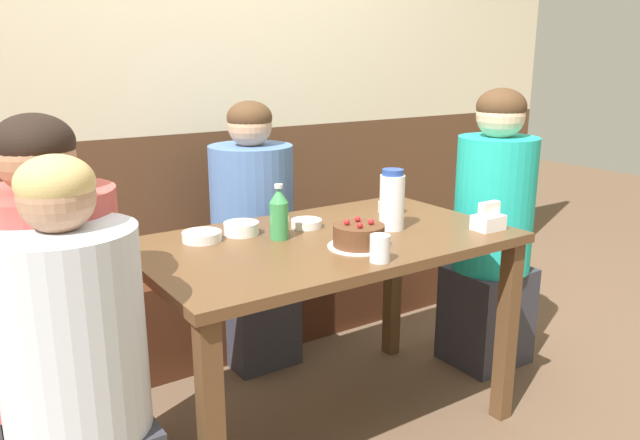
{
  "coord_description": "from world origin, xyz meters",
  "views": [
    {
      "loc": [
        -1.2,
        -1.74,
        1.37
      ],
      "look_at": [
        0.01,
        0.05,
        0.8
      ],
      "focal_mm": 35.0,
      "sensor_mm": 36.0,
      "label": 1
    }
  ],
  "objects_px": {
    "soju_bottle": "(279,213)",
    "glass_water_tall": "(380,248)",
    "water_pitcher": "(392,200)",
    "person_grey_tee": "(57,338)",
    "birthday_cake": "(359,236)",
    "bowl_side_dish": "(391,207)",
    "person_pale_blue_shirt": "(78,389)",
    "bowl_rice_small": "(241,228)",
    "bowl_sauce_shallow": "(202,236)",
    "person_dark_striped": "(253,238)",
    "bowl_soup_white": "(306,223)",
    "bench_seat": "(228,303)",
    "person_teal_shirt": "(492,234)",
    "napkin_holder": "(488,220)"
  },
  "relations": [
    {
      "from": "soju_bottle",
      "to": "glass_water_tall",
      "type": "distance_m",
      "value": 0.41
    },
    {
      "from": "water_pitcher",
      "to": "person_grey_tee",
      "type": "relative_size",
      "value": 0.18
    },
    {
      "from": "person_grey_tee",
      "to": "soju_bottle",
      "type": "bearing_deg",
      "value": 6.61
    },
    {
      "from": "birthday_cake",
      "to": "bowl_side_dish",
      "type": "xyz_separation_m",
      "value": [
        0.4,
        0.31,
        -0.02
      ]
    },
    {
      "from": "person_pale_blue_shirt",
      "to": "bowl_rice_small",
      "type": "bearing_deg",
      "value": 31.96
    },
    {
      "from": "water_pitcher",
      "to": "glass_water_tall",
      "type": "relative_size",
      "value": 2.6
    },
    {
      "from": "birthday_cake",
      "to": "soju_bottle",
      "type": "xyz_separation_m",
      "value": [
        -0.17,
        0.23,
        0.05
      ]
    },
    {
      "from": "water_pitcher",
      "to": "bowl_sauce_shallow",
      "type": "height_order",
      "value": "water_pitcher"
    },
    {
      "from": "person_dark_striped",
      "to": "bowl_sauce_shallow",
      "type": "bearing_deg",
      "value": -44.16
    },
    {
      "from": "water_pitcher",
      "to": "bowl_soup_white",
      "type": "xyz_separation_m",
      "value": [
        -0.25,
        0.19,
        -0.09
      ]
    },
    {
      "from": "birthday_cake",
      "to": "water_pitcher",
      "type": "relative_size",
      "value": 0.93
    },
    {
      "from": "bench_seat",
      "to": "person_teal_shirt",
      "type": "bearing_deg",
      "value": -41.08
    },
    {
      "from": "soju_bottle",
      "to": "person_pale_blue_shirt",
      "type": "distance_m",
      "value": 0.88
    },
    {
      "from": "bowl_soup_white",
      "to": "glass_water_tall",
      "type": "relative_size",
      "value": 1.35
    },
    {
      "from": "bowl_sauce_shallow",
      "to": "glass_water_tall",
      "type": "height_order",
      "value": "glass_water_tall"
    },
    {
      "from": "glass_water_tall",
      "to": "person_pale_blue_shirt",
      "type": "bearing_deg",
      "value": 174.49
    },
    {
      "from": "birthday_cake",
      "to": "person_dark_striped",
      "type": "distance_m",
      "value": 0.83
    },
    {
      "from": "bench_seat",
      "to": "person_grey_tee",
      "type": "bearing_deg",
      "value": -137.29
    },
    {
      "from": "birthday_cake",
      "to": "person_grey_tee",
      "type": "distance_m",
      "value": 0.97
    },
    {
      "from": "glass_water_tall",
      "to": "person_teal_shirt",
      "type": "height_order",
      "value": "person_teal_shirt"
    },
    {
      "from": "water_pitcher",
      "to": "person_teal_shirt",
      "type": "xyz_separation_m",
      "value": [
        0.65,
        0.08,
        -0.25
      ]
    },
    {
      "from": "water_pitcher",
      "to": "person_pale_blue_shirt",
      "type": "xyz_separation_m",
      "value": [
        -1.18,
        -0.18,
        -0.3
      ]
    },
    {
      "from": "bench_seat",
      "to": "birthday_cake",
      "type": "xyz_separation_m",
      "value": [
        0.02,
        -0.99,
        0.57
      ]
    },
    {
      "from": "birthday_cake",
      "to": "water_pitcher",
      "type": "distance_m",
      "value": 0.27
    },
    {
      "from": "water_pitcher",
      "to": "person_teal_shirt",
      "type": "bearing_deg",
      "value": 6.85
    },
    {
      "from": "bowl_side_dish",
      "to": "person_teal_shirt",
      "type": "xyz_separation_m",
      "value": [
        0.49,
        -0.12,
        -0.17
      ]
    },
    {
      "from": "water_pitcher",
      "to": "bowl_sauce_shallow",
      "type": "bearing_deg",
      "value": 158.86
    },
    {
      "from": "bowl_side_dish",
      "to": "person_pale_blue_shirt",
      "type": "distance_m",
      "value": 1.41
    },
    {
      "from": "bench_seat",
      "to": "bowl_rice_small",
      "type": "bearing_deg",
      "value": -110.01
    },
    {
      "from": "glass_water_tall",
      "to": "person_pale_blue_shirt",
      "type": "height_order",
      "value": "person_pale_blue_shirt"
    },
    {
      "from": "water_pitcher",
      "to": "person_teal_shirt",
      "type": "distance_m",
      "value": 0.71
    },
    {
      "from": "napkin_holder",
      "to": "glass_water_tall",
      "type": "relative_size",
      "value": 1.28
    },
    {
      "from": "person_grey_tee",
      "to": "person_teal_shirt",
      "type": "bearing_deg",
      "value": 1.47
    },
    {
      "from": "bench_seat",
      "to": "water_pitcher",
      "type": "height_order",
      "value": "water_pitcher"
    },
    {
      "from": "person_pale_blue_shirt",
      "to": "bowl_soup_white",
      "type": "bearing_deg",
      "value": 22.05
    },
    {
      "from": "bowl_soup_white",
      "to": "person_teal_shirt",
      "type": "height_order",
      "value": "person_teal_shirt"
    },
    {
      "from": "birthday_cake",
      "to": "person_teal_shirt",
      "type": "bearing_deg",
      "value": 12.11
    },
    {
      "from": "bowl_rice_small",
      "to": "person_pale_blue_shirt",
      "type": "height_order",
      "value": "person_pale_blue_shirt"
    },
    {
      "from": "water_pitcher",
      "to": "glass_water_tall",
      "type": "bearing_deg",
      "value": -135.67
    },
    {
      "from": "bowl_soup_white",
      "to": "bowl_rice_small",
      "type": "relative_size",
      "value": 0.92
    },
    {
      "from": "bowl_rice_small",
      "to": "bowl_sauce_shallow",
      "type": "xyz_separation_m",
      "value": [
        -0.15,
        0.0,
        -0.01
      ]
    },
    {
      "from": "bench_seat",
      "to": "birthday_cake",
      "type": "bearing_deg",
      "value": -88.69
    },
    {
      "from": "bowl_side_dish",
      "to": "person_pale_blue_shirt",
      "type": "xyz_separation_m",
      "value": [
        -1.34,
        -0.38,
        -0.21
      ]
    },
    {
      "from": "glass_water_tall",
      "to": "person_pale_blue_shirt",
      "type": "distance_m",
      "value": 0.94
    },
    {
      "from": "water_pitcher",
      "to": "glass_water_tall",
      "type": "height_order",
      "value": "water_pitcher"
    },
    {
      "from": "bowl_rice_small",
      "to": "glass_water_tall",
      "type": "height_order",
      "value": "glass_water_tall"
    },
    {
      "from": "water_pitcher",
      "to": "bench_seat",
      "type": "bearing_deg",
      "value": 106.56
    },
    {
      "from": "bowl_rice_small",
      "to": "person_teal_shirt",
      "type": "height_order",
      "value": "person_teal_shirt"
    },
    {
      "from": "birthday_cake",
      "to": "person_pale_blue_shirt",
      "type": "xyz_separation_m",
      "value": [
        -0.94,
        -0.07,
        -0.23
      ]
    },
    {
      "from": "bowl_soup_white",
      "to": "bowl_sauce_shallow",
      "type": "bearing_deg",
      "value": 172.29
    }
  ]
}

